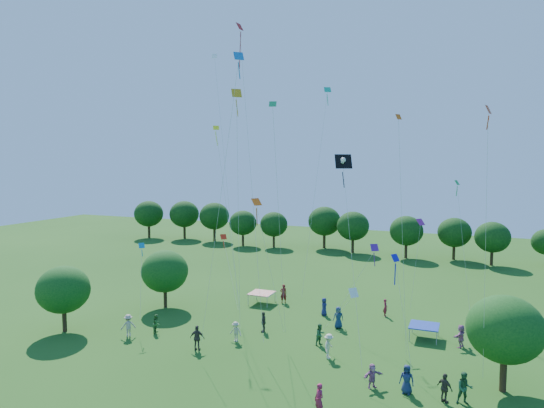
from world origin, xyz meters
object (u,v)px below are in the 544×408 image
(pirate_kite, at_px, (344,164))
(red_high_kite, at_px, (244,83))
(tent_red_stripe, at_px, (262,293))
(near_tree_east, at_px, (505,329))
(tent_blue, at_px, (424,326))
(near_tree_west, at_px, (63,290))
(near_tree_north, at_px, (165,271))

(pirate_kite, bearing_deg, red_high_kite, 177.44)
(tent_red_stripe, xyz_separation_m, pirate_kite, (9.74, -6.99, 12.64))
(tent_red_stripe, bearing_deg, near_tree_east, -27.78)
(red_high_kite, bearing_deg, tent_red_stripe, 101.54)
(near_tree_east, relative_size, pirate_kite, 0.45)
(tent_blue, xyz_separation_m, red_high_kite, (-14.20, -2.89, 19.13))
(tent_blue, distance_m, red_high_kite, 23.99)
(near_tree_west, height_order, pirate_kite, pirate_kite)
(near_tree_east, bearing_deg, near_tree_west, -175.95)
(red_high_kite, bearing_deg, tent_blue, 11.51)
(near_tree_west, xyz_separation_m, red_high_kite, (13.17, 6.64, 16.67))
(tent_blue, xyz_separation_m, pirate_kite, (-5.81, -3.27, 12.64))
(near_tree_north, height_order, near_tree_east, near_tree_east)
(tent_red_stripe, relative_size, pirate_kite, 0.17)
(tent_red_stripe, distance_m, tent_blue, 15.99)
(near_tree_north, xyz_separation_m, pirate_kite, (17.77, -2.41, 10.19))
(near_tree_west, bearing_deg, tent_red_stripe, 48.28)
(near_tree_west, relative_size, near_tree_east, 0.92)
(near_tree_west, relative_size, pirate_kite, 0.41)
(near_tree_east, bearing_deg, near_tree_north, 167.54)
(near_tree_north, bearing_deg, tent_red_stripe, 29.69)
(near_tree_east, xyz_separation_m, tent_red_stripe, (-20.77, 10.94, -2.83))
(near_tree_west, height_order, tent_red_stripe, near_tree_west)
(tent_red_stripe, distance_m, pirate_kite, 17.42)
(tent_blue, bearing_deg, pirate_kite, -150.65)
(tent_blue, bearing_deg, tent_red_stripe, 166.54)
(near_tree_west, height_order, red_high_kite, red_high_kite)
(near_tree_north, relative_size, tent_red_stripe, 2.49)
(near_tree_west, relative_size, tent_red_stripe, 2.46)
(near_tree_east, height_order, tent_blue, near_tree_east)
(near_tree_east, relative_size, tent_blue, 2.68)
(red_high_kite, bearing_deg, near_tree_east, -12.57)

